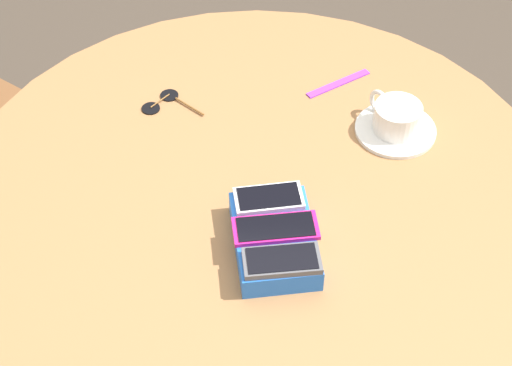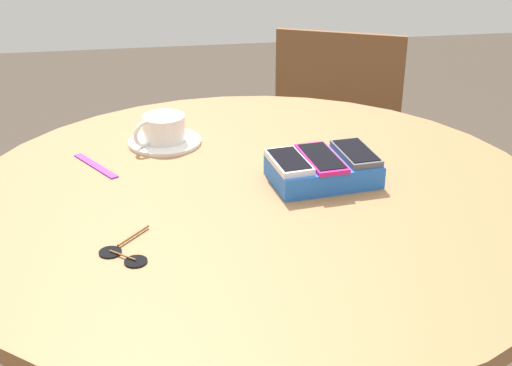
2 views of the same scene
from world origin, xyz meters
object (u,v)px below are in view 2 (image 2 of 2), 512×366
phone_gray (356,153)px  sunglasses (124,254)px  lanyard_strap (96,166)px  phone_white (289,162)px  coffee_cup (163,128)px  phone_box (323,171)px  chair_far_side (328,160)px  round_table (256,247)px  saucer (165,142)px  phone_magenta (321,158)px

phone_gray → sunglasses: (0.44, 0.23, -0.05)m
phone_gray → lanyard_strap: (0.50, -0.13, -0.05)m
phone_white → coffee_cup: size_ratio=1.11×
phone_box → chair_far_side: 0.90m
round_table → phone_box: bearing=-167.4°
round_table → chair_far_side: 0.93m
lanyard_strap → chair_far_side: (-0.66, -0.66, -0.32)m
chair_far_side → lanyard_strap: bearing=45.0°
saucer → chair_far_side: 0.83m
phone_white → phone_box: bearing=-172.2°
saucer → lanyard_strap: bearing=35.2°
phone_white → lanyard_strap: phone_white is taller
round_table → phone_magenta: bearing=-166.5°
phone_magenta → saucer: phone_magenta is taller
phone_white → round_table: bearing=17.4°
saucer → sunglasses: 0.46m
phone_gray → saucer: 0.43m
phone_white → lanyard_strap: size_ratio=0.83×
sunglasses → phone_magenta: bearing=-149.5°
phone_magenta → round_table: bearing=13.5°
phone_box → coffee_cup: (0.30, -0.24, 0.02)m
phone_white → saucer: 0.34m
round_table → lanyard_strap: lanyard_strap is taller
phone_box → saucer: size_ratio=1.36×
phone_white → chair_far_side: (-0.30, -0.81, -0.37)m
coffee_cup → chair_far_side: (-0.52, -0.56, -0.36)m
saucer → coffee_cup: 0.03m
round_table → lanyard_strap: size_ratio=7.47×
phone_box → coffee_cup: size_ratio=1.89×
phone_box → coffee_cup: coffee_cup is taller
saucer → chair_far_side: (-0.52, -0.56, -0.32)m
phone_magenta → saucer: size_ratio=0.95×
phone_white → sunglasses: bearing=34.1°
phone_box → coffee_cup: bearing=-38.7°
phone_magenta → chair_far_side: size_ratio=0.18×
phone_box → lanyard_strap: size_ratio=1.42×
phone_magenta → phone_white: (0.07, 0.01, 0.00)m
round_table → phone_white: (-0.07, -0.02, 0.17)m
round_table → saucer: (0.16, -0.27, 0.12)m
phone_white → chair_far_side: size_ratio=0.15×
phone_gray → lanyard_strap: phone_gray is taller
phone_magenta → lanyard_strap: (0.43, -0.14, -0.05)m
phone_magenta → coffee_cup: bearing=-38.9°
phone_magenta → saucer: (0.29, -0.24, -0.04)m
coffee_cup → phone_magenta: bearing=141.1°
phone_gray → round_table: bearing=11.4°
round_table → saucer: bearing=-59.6°
round_table → chair_far_side: (-0.36, -0.83, -0.20)m
lanyard_strap → sunglasses: 0.36m
round_table → phone_white: bearing=-162.6°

